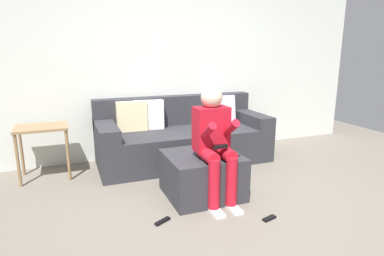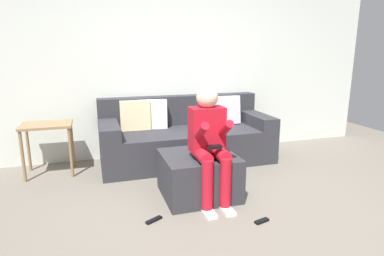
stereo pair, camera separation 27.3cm
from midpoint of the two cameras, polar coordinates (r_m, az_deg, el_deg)
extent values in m
plane|color=#6B6359|center=(3.12, 6.99, -15.55)|extent=(8.09, 8.09, 0.00)
cube|color=silver|center=(4.79, -5.36, 10.10)|extent=(6.22, 0.10, 2.46)
cube|color=#2D2D33|center=(4.48, -3.13, -3.13)|extent=(2.30, 0.93, 0.46)
cube|color=#2D2D33|center=(4.72, -4.60, 3.14)|extent=(2.30, 0.20, 0.41)
cube|color=#2D2D33|center=(4.21, -16.64, -0.42)|extent=(0.24, 0.93, 0.16)
cube|color=#2D2D33|center=(4.82, 8.55, 1.72)|extent=(0.24, 0.93, 0.16)
cube|color=beige|center=(4.41, -12.26, 2.00)|extent=(0.40, 0.17, 0.40)
cube|color=white|center=(4.46, -9.31, 2.26)|extent=(0.41, 0.17, 0.40)
cube|color=silver|center=(4.77, 3.39, 3.22)|extent=(0.41, 0.22, 0.42)
cube|color=#2D2D33|center=(3.47, -0.48, -8.21)|extent=(0.75, 0.70, 0.45)
cube|color=red|center=(3.25, 0.97, -0.19)|extent=(0.34, 0.21, 0.45)
sphere|color=beige|center=(3.19, 0.99, 5.39)|extent=(0.21, 0.21, 0.21)
cylinder|color=red|center=(3.15, 0.36, -4.84)|extent=(0.13, 0.28, 0.13)
cylinder|color=red|center=(3.12, 1.33, -9.84)|extent=(0.11, 0.11, 0.49)
cube|color=white|center=(3.18, 1.74, -14.51)|extent=(0.10, 0.22, 0.03)
cylinder|color=red|center=(3.09, -0.15, -0.96)|extent=(0.08, 0.36, 0.29)
cylinder|color=red|center=(3.22, 3.45, -4.45)|extent=(0.13, 0.28, 0.13)
cylinder|color=red|center=(3.19, 4.46, -9.34)|extent=(0.11, 0.11, 0.49)
cube|color=white|center=(3.25, 4.85, -13.91)|extent=(0.10, 0.22, 0.03)
cylinder|color=red|center=(3.18, 3.88, -0.48)|extent=(0.08, 0.35, 0.28)
cube|color=black|center=(3.10, 2.45, -3.27)|extent=(0.14, 0.06, 0.03)
cube|color=olive|center=(4.26, -26.53, 0.09)|extent=(0.58, 0.44, 0.03)
cylinder|color=olive|center=(4.19, -29.86, -5.05)|extent=(0.04, 0.04, 0.61)
cylinder|color=olive|center=(4.13, -22.66, -4.49)|extent=(0.04, 0.04, 0.61)
cylinder|color=olive|center=(4.55, -29.21, -3.60)|extent=(0.04, 0.04, 0.61)
cylinder|color=olive|center=(4.50, -22.60, -3.07)|extent=(0.04, 0.04, 0.61)
cube|color=black|center=(3.13, 10.87, -15.29)|extent=(0.15, 0.08, 0.02)
cube|color=black|center=(3.06, -7.82, -15.90)|extent=(0.16, 0.11, 0.02)
camera|label=1|loc=(0.14, -92.03, -0.49)|focal=30.49mm
camera|label=2|loc=(0.14, 87.97, 0.49)|focal=30.49mm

